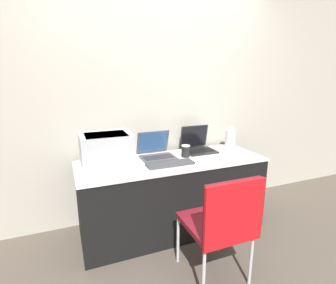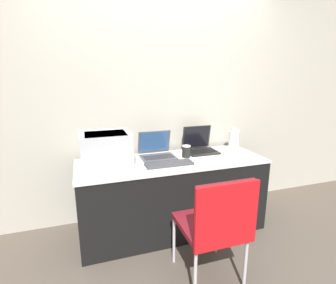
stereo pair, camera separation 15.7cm
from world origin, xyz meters
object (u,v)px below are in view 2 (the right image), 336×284
Objects in this scene: laptop_left at (157,152)px; laptop_right at (200,146)px; metal_pitcher at (234,139)px; mouse at (199,161)px; printer at (106,147)px; chair at (217,221)px; coffee_cup at (186,151)px; external_keyboard at (169,164)px.

laptop_right reaches higher than laptop_left.
laptop_left is at bearing -178.07° from metal_pitcher.
laptop_right is at bearing 64.44° from mouse.
printer is at bearing -171.12° from laptop_left.
chair is at bearing -104.60° from mouse.
chair is (-0.12, -0.89, -0.25)m from coffee_cup.
coffee_cup is at bearing -20.39° from laptop_left.
laptop_left is at bearing 159.61° from coffee_cup.
printer reaches higher than laptop_left.
coffee_cup is at bearing 106.71° from mouse.
printer is at bearing 160.02° from external_keyboard.
coffee_cup is 0.21m from mouse.
metal_pitcher is (0.92, 0.03, 0.06)m from laptop_left.
laptop_right reaches higher than mouse.
printer is at bearing 125.97° from chair.
laptop_right is at bearing 34.97° from external_keyboard.
printer reaches higher than external_keyboard.
laptop_left reaches higher than external_keyboard.
laptop_left is 0.39× the size of chair.
laptop_right is 0.38m from mouse.
mouse is at bearing -14.39° from printer.
mouse is at bearing -73.29° from coffee_cup.
external_keyboard is (0.55, -0.20, -0.15)m from printer.
metal_pitcher is (0.88, 0.31, 0.10)m from external_keyboard.
printer reaches higher than metal_pitcher.
chair is at bearing -97.92° from coffee_cup.
coffee_cup is at bearing -146.07° from laptop_right.
printer is 6.50× the size of mouse.
laptop_right reaches higher than metal_pitcher.
coffee_cup is 0.14× the size of chair.
coffee_cup reaches higher than external_keyboard.
external_keyboard is at bearing -160.56° from metal_pitcher.
external_keyboard is 1.81× the size of metal_pitcher.
laptop_left is 0.45m from mouse.
metal_pitcher is 0.28× the size of chair.
external_keyboard is 0.51× the size of chair.
chair is (0.66, -0.92, -0.36)m from printer.
laptop_right reaches higher than coffee_cup.
laptop_left is 2.81× the size of coffee_cup.
laptop_right is at bearing 178.04° from metal_pitcher.
mouse is 0.08× the size of chair.
external_keyboard is at bearing 176.51° from mouse.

